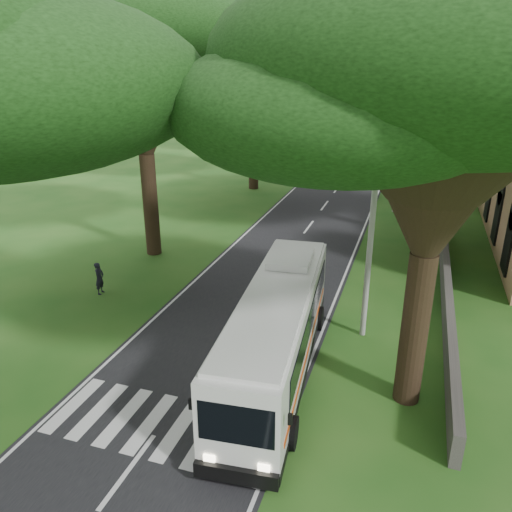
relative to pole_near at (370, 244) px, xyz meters
name	(u,v)px	position (x,y,z in m)	size (l,w,h in m)	color
ground	(188,390)	(-5.50, -6.00, -4.18)	(140.00, 140.00, 0.00)	#1E4E16
road	(322,209)	(-5.50, 19.00, -4.17)	(8.00, 120.00, 0.04)	black
crosswalk	(162,426)	(-5.50, -8.00, -4.18)	(8.00, 3.00, 0.01)	silver
property_wall	(441,215)	(3.50, 18.00, -3.58)	(0.35, 50.00, 1.20)	#383533
pole_near	(370,244)	(0.00, 0.00, 0.00)	(1.60, 0.24, 8.00)	gray
pole_mid	(399,159)	(0.00, 20.00, 0.00)	(1.60, 0.24, 8.00)	gray
pole_far	(409,128)	(0.00, 40.00, 0.00)	(1.60, 0.24, 8.00)	gray
tree_l_mida	(137,37)	(-13.50, 6.00, 8.14)	(12.96, 12.96, 15.28)	black
tree_l_midb	(253,40)	(-13.00, 24.00, 8.61)	(13.31, 13.31, 15.81)	black
tree_l_far	(294,55)	(-14.00, 42.00, 7.58)	(13.56, 13.56, 14.80)	black
tree_r_near	(449,66)	(2.00, -4.00, 6.80)	(13.41, 13.41, 13.97)	black
tree_r_mida	(451,43)	(2.50, 14.00, 7.91)	(16.24, 16.24, 15.62)	black
tree_r_midb	(439,44)	(2.00, 32.00, 8.39)	(13.53, 13.53, 15.63)	black
tree_r_far	(446,48)	(3.00, 50.00, 8.43)	(13.28, 13.28, 15.62)	black
coach_bus	(277,329)	(-2.80, -3.80, -2.34)	(3.48, 11.74, 3.41)	silver
distant_car_a	(340,164)	(-6.62, 34.15, -3.40)	(1.76, 4.39, 1.49)	silver
distant_car_c	(374,144)	(-4.70, 50.85, -3.53)	(1.74, 4.28, 1.24)	maroon
pedestrian	(99,278)	(-13.24, -0.01, -3.34)	(0.61, 0.40, 1.68)	black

